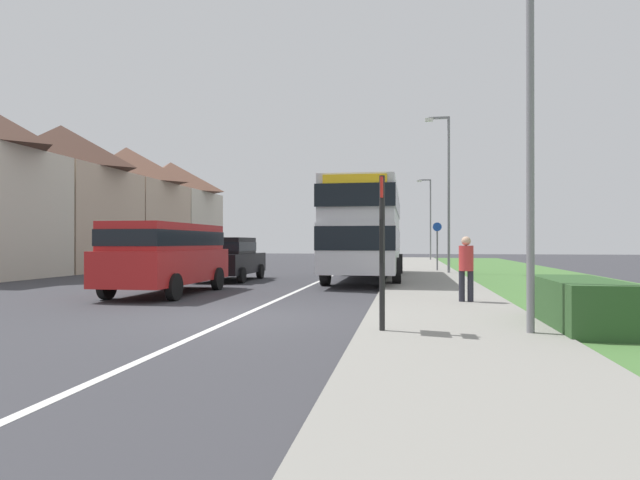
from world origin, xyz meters
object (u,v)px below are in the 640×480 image
bus_stop_sign (382,242)px  street_lamp_far (429,214)px  street_lamp_mid (446,184)px  double_decker_bus (367,227)px  parked_van_red (167,252)px  pedestrian_at_stop (466,266)px  street_lamp_near (523,68)px  cycle_route_sign (437,244)px  parked_car_black (229,257)px

bus_stop_sign → street_lamp_far: bearing=86.5°
street_lamp_mid → bus_stop_sign: bearing=-97.5°
double_decker_bus → parked_van_red: 8.58m
parked_van_red → street_lamp_mid: size_ratio=0.70×
street_lamp_far → bus_stop_sign: bearing=-93.5°
double_decker_bus → pedestrian_at_stop: (2.99, -8.30, -1.17)m
pedestrian_at_stop → street_lamp_far: bearing=89.3°
bus_stop_sign → street_lamp_far: street_lamp_far is taller
bus_stop_sign → street_lamp_near: street_lamp_near is taller
parked_van_red → pedestrian_at_stop: (8.35, -1.66, -0.27)m
pedestrian_at_stop → street_lamp_mid: bearing=88.0°
parked_van_red → cycle_route_sign: cycle_route_sign is taller
parked_car_black → street_lamp_mid: 10.66m
double_decker_bus → street_lamp_near: (3.40, -12.61, 2.12)m
bus_stop_sign → cycle_route_sign: size_ratio=1.03×
bus_stop_sign → street_lamp_mid: size_ratio=0.35×
parked_car_black → street_lamp_near: 14.89m
cycle_route_sign → street_lamp_near: size_ratio=0.34×
parked_van_red → cycle_route_sign: bearing=55.9°
bus_stop_sign → cycle_route_sign: bus_stop_sign is taller
double_decker_bus → street_lamp_near: 13.23m
parked_car_black → cycle_route_sign: cycle_route_sign is taller
street_lamp_mid → cycle_route_sign: bearing=99.6°
parked_van_red → cycle_route_sign: 15.07m
pedestrian_at_stop → parked_van_red: bearing=168.8°
double_decker_bus → cycle_route_sign: double_decker_bus is taller
pedestrian_at_stop → street_lamp_near: (0.41, -4.31, 3.28)m
street_lamp_far → double_decker_bus: bearing=-98.4°
parked_car_black → street_lamp_far: street_lamp_far is taller
parked_car_black → cycle_route_sign: 10.94m
parked_car_black → pedestrian_at_stop: bearing=-40.8°
bus_stop_sign → parked_car_black: bearing=119.4°
cycle_route_sign → street_lamp_mid: street_lamp_mid is taller
street_lamp_far → cycle_route_sign: bearing=-90.9°
cycle_route_sign → street_lamp_near: (0.31, -18.45, 2.83)m
parked_van_red → bus_stop_sign: (6.57, -6.12, 0.30)m
cycle_route_sign → street_lamp_mid: size_ratio=0.34×
cycle_route_sign → street_lamp_far: (0.28, 16.93, 2.44)m
double_decker_bus → parked_car_black: 5.62m
pedestrian_at_stop → parked_car_black: bearing=139.2°
parked_car_black → bus_stop_sign: 13.45m
pedestrian_at_stop → bus_stop_sign: 4.84m
parked_van_red → street_lamp_far: size_ratio=0.78×
parked_car_black → parked_van_red: bearing=-89.7°
parked_van_red → street_lamp_far: bearing=73.4°
bus_stop_sign → street_lamp_far: size_ratio=0.39×
bus_stop_sign → street_lamp_mid: 17.08m
cycle_route_sign → street_lamp_far: street_lamp_far is taller
parked_car_black → bus_stop_sign: (6.60, -11.70, 0.60)m
parked_van_red → street_lamp_near: size_ratio=0.70×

